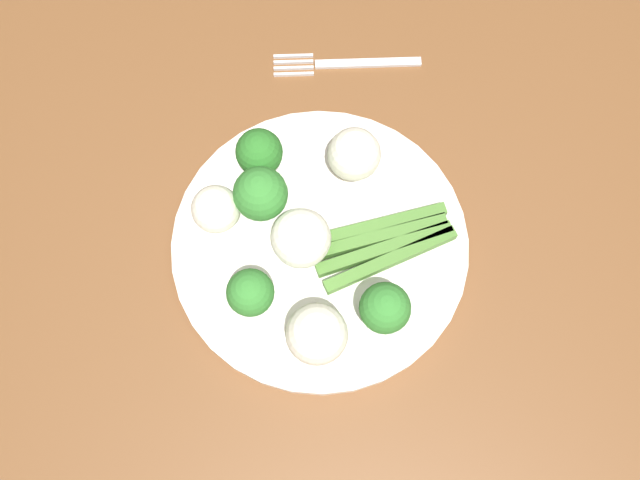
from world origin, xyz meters
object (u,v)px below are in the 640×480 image
object	(u,v)px
cauliflower_front_left	(354,154)
cauliflower_near_fork	(317,334)
dining_table	(372,315)
broccoli_back	(259,153)
broccoli_front	(250,293)
plate	(320,244)
broccoli_outer_edge	(261,194)
asparagus_bundle	(383,243)
cauliflower_near_center	(301,238)
fork	(344,64)
cauliflower_edge	(216,209)
broccoli_back_right	(384,308)

from	to	relation	value
cauliflower_front_left	cauliflower_near_fork	bearing A→B (deg)	167.54
dining_table	cauliflower_front_left	size ratio (longest dim) A/B	25.10
broccoli_back	broccoli_front	world-z (taller)	broccoli_back
broccoli_front	cauliflower_near_fork	xyz separation A→B (m)	(-0.04, -0.06, -0.00)
plate	broccoli_outer_edge	size ratio (longest dim) A/B	4.55
asparagus_bundle	cauliflower_near_fork	size ratio (longest dim) A/B	2.59
broccoli_outer_edge	cauliflower_near_fork	size ratio (longest dim) A/B	1.14
cauliflower_front_left	asparagus_bundle	bearing A→B (deg)	-163.02
broccoli_front	cauliflower_near_fork	world-z (taller)	cauliflower_near_fork
cauliflower_near_fork	cauliflower_near_center	xyz separation A→B (m)	(0.09, 0.01, 0.00)
asparagus_bundle	fork	bearing A→B (deg)	-98.56
cauliflower_near_fork	cauliflower_front_left	bearing A→B (deg)	-12.46
broccoli_back	cauliflower_edge	size ratio (longest dim) A/B	1.21
cauliflower_near_center	broccoli_front	bearing A→B (deg)	138.76
cauliflower_near_fork	broccoli_outer_edge	bearing A→B (deg)	21.16
broccoli_outer_edge	cauliflower_near_fork	bearing A→B (deg)	-158.84
cauliflower_front_left	broccoli_back	bearing A→B (deg)	89.85
broccoli_outer_edge	broccoli_back_right	distance (m)	0.16
cauliflower_front_left	cauliflower_near_center	distance (m)	0.10
broccoli_front	cauliflower_near_center	xyz separation A→B (m)	(0.05, -0.05, -0.00)
broccoli_back_right	cauliflower_near_center	distance (m)	0.10
cauliflower_front_left	cauliflower_near_fork	size ratio (longest dim) A/B	0.95
dining_table	cauliflower_front_left	xyz separation A→B (m)	(0.13, 0.02, 0.14)
broccoli_front	dining_table	bearing A→B (deg)	-86.54
dining_table	fork	xyz separation A→B (m)	(0.27, 0.03, 0.10)
cauliflower_near_center	dining_table	bearing A→B (deg)	-121.19
broccoli_back	broccoli_outer_edge	world-z (taller)	broccoli_outer_edge
asparagus_bundle	broccoli_back_right	size ratio (longest dim) A/B	2.54
broccoli_back	cauliflower_front_left	bearing A→B (deg)	-90.15
cauliflower_front_left	cauliflower_edge	bearing A→B (deg)	112.13
cauliflower_near_fork	fork	size ratio (longest dim) A/B	0.35
broccoli_back	broccoli_front	distance (m)	0.14
plate	broccoli_back	world-z (taller)	broccoli_back
cauliflower_near_fork	dining_table	bearing A→B (deg)	-53.52
broccoli_outer_edge	cauliflower_edge	size ratio (longest dim) A/B	1.36
broccoli_back_right	cauliflower_front_left	xyz separation A→B (m)	(0.16, 0.02, -0.01)
cauliflower_front_left	plate	bearing A→B (deg)	156.73
broccoli_back	cauliflower_edge	distance (m)	0.07
broccoli_back_right	fork	size ratio (longest dim) A/B	0.35
asparagus_bundle	cauliflower_front_left	xyz separation A→B (m)	(0.09, 0.03, 0.02)
dining_table	broccoli_front	world-z (taller)	broccoli_front
dining_table	plate	distance (m)	0.13
broccoli_front	cauliflower_front_left	world-z (taller)	same
plate	broccoli_front	bearing A→B (deg)	132.51
dining_table	cauliflower_near_center	distance (m)	0.16
dining_table	fork	world-z (taller)	fork
cauliflower_front_left	cauliflower_near_center	size ratio (longest dim) A/B	0.93
asparagus_bundle	cauliflower_edge	bearing A→B (deg)	-27.60
dining_table	cauliflower_near_fork	bearing A→B (deg)	126.48
dining_table	broccoli_outer_edge	world-z (taller)	broccoli_outer_edge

